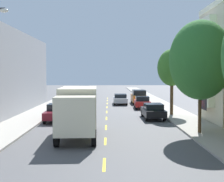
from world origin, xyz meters
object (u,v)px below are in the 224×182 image
object	(u,v)px
street_tree_second	(200,60)
parked_suv_orange	(139,97)
moving_silver_sedan	(120,99)
parked_hatchback_burgundy	(56,113)
street_tree_third	(172,68)
parked_suv_sky	(84,91)
parked_sedan_charcoal	(74,99)
parked_hatchback_red	(142,102)
parked_sedan_black	(153,111)
delivery_box_truck	(78,109)

from	to	relation	value
street_tree_second	parked_suv_orange	xyz separation A→B (m)	(-1.99, 22.48, -4.09)
parked_suv_orange	moving_silver_sedan	distance (m)	2.76
parked_hatchback_burgundy	street_tree_third	bearing A→B (deg)	17.28
parked_suv_orange	parked_suv_sky	size ratio (longest dim) A/B	1.00
parked_sedan_charcoal	parked_hatchback_burgundy	distance (m)	15.57
parked_hatchback_burgundy	parked_hatchback_red	xyz separation A→B (m)	(8.57, 10.14, 0.00)
street_tree_second	street_tree_third	world-z (taller)	street_tree_second
parked_hatchback_red	parked_suv_sky	bearing A→B (deg)	112.49
parked_hatchback_burgundy	parked_suv_sky	xyz separation A→B (m)	(-0.02, 30.91, 0.23)
street_tree_second	parked_sedan_black	distance (m)	9.00
moving_silver_sedan	street_tree_third	bearing A→B (deg)	-69.11
street_tree_third	parked_suv_sky	xyz separation A→B (m)	(-10.79, 27.56, -3.76)
parked_sedan_charcoal	parked_suv_orange	size ratio (longest dim) A/B	0.94
street_tree_second	parked_sedan_charcoal	bearing A→B (deg)	116.58
street_tree_second	parked_sedan_black	size ratio (longest dim) A/B	1.69
parked_sedan_charcoal	parked_hatchback_burgundy	size ratio (longest dim) A/B	1.12
parked_suv_sky	parked_sedan_black	xyz separation A→B (m)	(8.69, -29.52, -0.24)
street_tree_second	parked_suv_sky	bearing A→B (deg)	106.21
delivery_box_truck	parked_suv_sky	distance (m)	37.86
parked_hatchback_burgundy	parked_sedan_black	xyz separation A→B (m)	(8.67, 1.39, -0.01)
parked_suv_sky	moving_silver_sedan	distance (m)	16.70
parked_sedan_charcoal	moving_silver_sedan	world-z (taller)	same
parked_suv_orange	moving_silver_sedan	size ratio (longest dim) A/B	1.07
parked_suv_sky	parked_sedan_black	bearing A→B (deg)	-73.59
street_tree_third	delivery_box_truck	xyz separation A→B (m)	(-8.21, -10.20, -2.90)
parked_sedan_black	street_tree_third	bearing A→B (deg)	43.03
street_tree_third	parked_sedan_black	xyz separation A→B (m)	(-2.10, -1.96, -4.00)
street_tree_third	parked_suv_sky	distance (m)	29.83
street_tree_third	parked_sedan_black	size ratio (longest dim) A/B	1.43
street_tree_second	parked_hatchback_burgundy	world-z (taller)	street_tree_second
street_tree_second	delivery_box_truck	xyz separation A→B (m)	(-8.21, -0.63, -3.23)
street_tree_second	parked_suv_orange	size ratio (longest dim) A/B	1.59
street_tree_third	parked_sedan_black	distance (m)	4.92
delivery_box_truck	parked_sedan_black	distance (m)	10.31
parked_sedan_black	parked_hatchback_red	bearing A→B (deg)	90.61
parked_sedan_charcoal	parked_suv_sky	world-z (taller)	parked_suv_sky
street_tree_second	parked_sedan_black	bearing A→B (deg)	105.45
street_tree_second	parked_suv_orange	world-z (taller)	street_tree_second
street_tree_second	parked_suv_sky	distance (m)	38.88
street_tree_second	parked_suv_orange	bearing A→B (deg)	95.05
parked_sedan_charcoal	moving_silver_sedan	xyz separation A→B (m)	(6.30, -0.17, 0.00)
street_tree_third	delivery_box_truck	distance (m)	13.41
moving_silver_sedan	parked_suv_sky	bearing A→B (deg)	111.78
street_tree_second	parked_sedan_black	xyz separation A→B (m)	(-2.10, 7.61, -4.33)
street_tree_third	parked_suv_sky	world-z (taller)	street_tree_third
street_tree_third	parked_hatchback_red	world-z (taller)	street_tree_third
parked_suv_sky	parked_sedan_black	distance (m)	30.77
parked_hatchback_burgundy	parked_sedan_black	distance (m)	8.78
parked_sedan_black	parked_suv_orange	bearing A→B (deg)	89.56
delivery_box_truck	parked_suv_sky	bearing A→B (deg)	93.92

